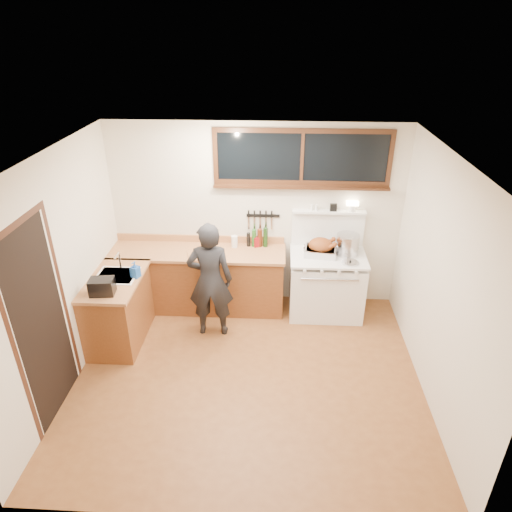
# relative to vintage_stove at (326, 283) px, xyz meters

# --- Properties ---
(ground_plane) EXTENTS (4.00, 3.50, 0.02)m
(ground_plane) POSITION_rel_vintage_stove_xyz_m (-1.00, -1.41, -0.48)
(ground_plane) COLOR brown
(room_shell) EXTENTS (4.10, 3.60, 2.65)m
(room_shell) POSITION_rel_vintage_stove_xyz_m (-1.00, -1.41, 1.18)
(room_shell) COLOR beige
(room_shell) RESTS_ON ground
(counter_back) EXTENTS (2.44, 0.64, 1.00)m
(counter_back) POSITION_rel_vintage_stove_xyz_m (-1.80, 0.04, -0.01)
(counter_back) COLOR brown
(counter_back) RESTS_ON ground
(counter_left) EXTENTS (0.64, 1.09, 0.90)m
(counter_left) POSITION_rel_vintage_stove_xyz_m (-2.70, -0.79, -0.01)
(counter_left) COLOR brown
(counter_left) RESTS_ON ground
(sink_unit) EXTENTS (0.50, 0.45, 0.37)m
(sink_unit) POSITION_rel_vintage_stove_xyz_m (-2.68, -0.71, 0.38)
(sink_unit) COLOR white
(sink_unit) RESTS_ON counter_left
(vintage_stove) EXTENTS (1.02, 0.74, 1.57)m
(vintage_stove) POSITION_rel_vintage_stove_xyz_m (0.00, 0.00, 0.00)
(vintage_stove) COLOR white
(vintage_stove) RESTS_ON ground
(back_window) EXTENTS (2.32, 0.13, 0.77)m
(back_window) POSITION_rel_vintage_stove_xyz_m (-0.40, 0.31, 1.60)
(back_window) COLOR black
(back_window) RESTS_ON room_shell
(left_doorway) EXTENTS (0.02, 1.04, 2.17)m
(left_doorway) POSITION_rel_vintage_stove_xyz_m (-2.99, -1.96, 0.62)
(left_doorway) COLOR black
(left_doorway) RESTS_ON ground
(knife_strip) EXTENTS (0.46, 0.03, 0.28)m
(knife_strip) POSITION_rel_vintage_stove_xyz_m (-0.92, 0.32, 0.84)
(knife_strip) COLOR black
(knife_strip) RESTS_ON room_shell
(man) EXTENTS (0.60, 0.41, 1.58)m
(man) POSITION_rel_vintage_stove_xyz_m (-1.53, -0.57, 0.32)
(man) COLOR black
(man) RESTS_ON ground
(soap_bottle) EXTENTS (0.12, 0.13, 0.21)m
(soap_bottle) POSITION_rel_vintage_stove_xyz_m (-2.43, -0.72, 0.54)
(soap_bottle) COLOR #2153A6
(soap_bottle) RESTS_ON counter_left
(toaster) EXTENTS (0.30, 0.22, 0.19)m
(toaster) POSITION_rel_vintage_stove_xyz_m (-2.70, -1.13, 0.53)
(toaster) COLOR black
(toaster) RESTS_ON counter_left
(cutting_board) EXTENTS (0.49, 0.42, 0.14)m
(cutting_board) POSITION_rel_vintage_stove_xyz_m (-1.68, -0.10, 0.49)
(cutting_board) COLOR #B07446
(cutting_board) RESTS_ON counter_back
(roast_turkey) EXTENTS (0.47, 0.37, 0.24)m
(roast_turkey) POSITION_rel_vintage_stove_xyz_m (-0.11, 0.01, 0.53)
(roast_turkey) COLOR silver
(roast_turkey) RESTS_ON vintage_stove
(stockpot) EXTENTS (0.39, 0.39, 0.28)m
(stockpot) POSITION_rel_vintage_stove_xyz_m (0.25, 0.05, 0.58)
(stockpot) COLOR silver
(stockpot) RESTS_ON vintage_stove
(saucepan) EXTENTS (0.17, 0.28, 0.12)m
(saucepan) POSITION_rel_vintage_stove_xyz_m (0.07, 0.14, 0.49)
(saucepan) COLOR silver
(saucepan) RESTS_ON vintage_stove
(pot_lid) EXTENTS (0.23, 0.23, 0.04)m
(pot_lid) POSITION_rel_vintage_stove_xyz_m (0.26, -0.22, 0.45)
(pot_lid) COLOR silver
(pot_lid) RESTS_ON vintage_stove
(coffee_tin) EXTENTS (0.12, 0.11, 0.14)m
(coffee_tin) POSITION_rel_vintage_stove_xyz_m (-0.98, 0.21, 0.50)
(coffee_tin) COLOR maroon
(coffee_tin) RESTS_ON counter_back
(pitcher) EXTENTS (0.10, 0.10, 0.17)m
(pitcher) POSITION_rel_vintage_stove_xyz_m (-1.29, 0.18, 0.52)
(pitcher) COLOR white
(pitcher) RESTS_ON counter_back
(bottle_cluster) EXTENTS (0.30, 0.07, 0.28)m
(bottle_cluster) POSITION_rel_vintage_stove_xyz_m (-0.96, 0.22, 0.56)
(bottle_cluster) COLOR black
(bottle_cluster) RESTS_ON counter_back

